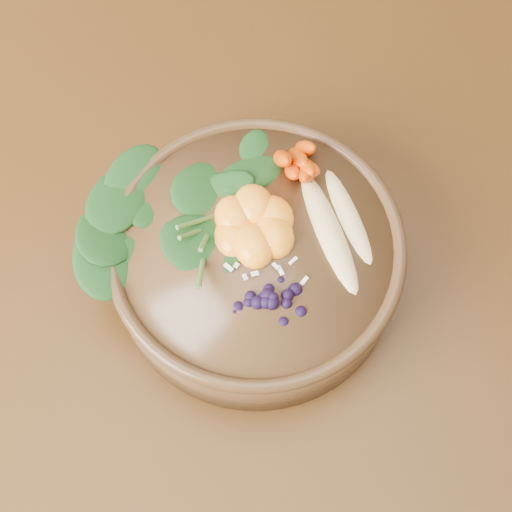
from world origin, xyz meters
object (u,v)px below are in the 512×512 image
(dining_table, at_px, (314,260))
(carrot_cluster, at_px, (291,144))
(blueberry_pile, at_px, (274,293))
(mandarin_cluster, at_px, (254,220))
(stoneware_bowl, at_px, (256,260))
(banana_halves, at_px, (340,217))
(kale_heap, at_px, (197,188))

(dining_table, distance_m, carrot_cluster, 0.21)
(dining_table, xyz_separation_m, blueberry_pile, (-0.08, -0.09, 0.18))
(mandarin_cluster, bearing_deg, stoneware_bowl, -101.76)
(dining_table, bearing_deg, stoneware_bowl, -157.26)
(banana_halves, bearing_deg, kale_heap, 156.45)
(carrot_cluster, bearing_deg, kale_heap, -169.49)
(kale_heap, xyz_separation_m, banana_halves, (0.12, -0.06, -0.01))
(carrot_cluster, bearing_deg, banana_halves, -66.94)
(stoneware_bowl, bearing_deg, kale_heap, 121.45)
(dining_table, distance_m, blueberry_pile, 0.22)
(kale_heap, bearing_deg, stoneware_bowl, -58.55)
(carrot_cluster, relative_size, banana_halves, 0.50)
(kale_heap, xyz_separation_m, mandarin_cluster, (0.04, -0.04, -0.01))
(carrot_cluster, height_order, mandarin_cluster, carrot_cluster)
(stoneware_bowl, relative_size, blueberry_pile, 2.16)
(stoneware_bowl, height_order, mandarin_cluster, mandarin_cluster)
(carrot_cluster, relative_size, blueberry_pile, 0.60)
(carrot_cluster, height_order, blueberry_pile, carrot_cluster)
(carrot_cluster, bearing_deg, blueberry_pile, -109.55)
(kale_heap, bearing_deg, carrot_cluster, 5.09)
(carrot_cluster, bearing_deg, stoneware_bowl, -123.69)
(carrot_cluster, xyz_separation_m, banana_halves, (0.02, -0.07, -0.02))
(stoneware_bowl, relative_size, mandarin_cluster, 3.15)
(banana_halves, bearing_deg, carrot_cluster, 113.06)
(dining_table, height_order, blueberry_pile, blueberry_pile)
(kale_heap, xyz_separation_m, blueberry_pile, (0.03, -0.12, -0.00))
(stoneware_bowl, distance_m, carrot_cluster, 0.11)
(carrot_cluster, height_order, banana_halves, carrot_cluster)
(kale_heap, xyz_separation_m, carrot_cluster, (0.09, 0.01, 0.02))
(mandarin_cluster, bearing_deg, carrot_cluster, 44.77)
(dining_table, bearing_deg, banana_halves, -95.22)
(kale_heap, distance_m, carrot_cluster, 0.09)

